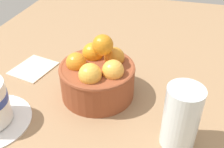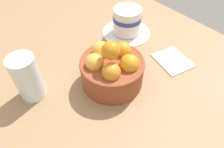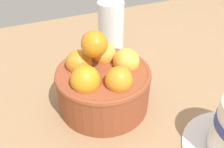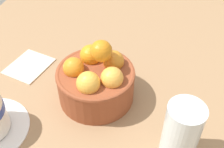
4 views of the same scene
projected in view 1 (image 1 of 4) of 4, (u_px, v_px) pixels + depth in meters
The scene contains 4 objects.
ground_plane at pixel (98, 102), 59.80cm from camera, with size 131.23×84.05×4.89cm, color #997551.
terracotta_bowl at pixel (98, 75), 55.61cm from camera, with size 15.94×15.94×13.99cm.
water_glass at pixel (181, 117), 43.84cm from camera, with size 6.13×6.13×11.84cm, color silver.
folded_napkin at pixel (33, 68), 66.32cm from camera, with size 10.16×8.70×0.60cm, color beige.
Camera 1 is at (43.11, 14.84, 36.88)cm, focal length 42.26 mm.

